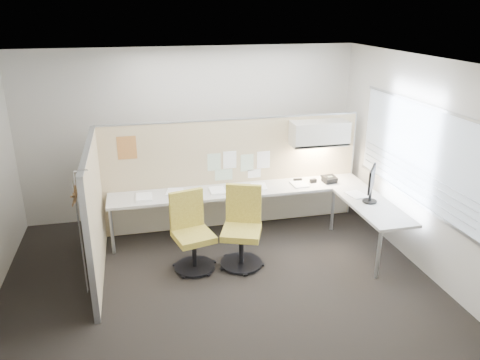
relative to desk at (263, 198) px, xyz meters
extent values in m
cube|color=black|center=(-0.93, -1.13, -0.61)|extent=(5.50, 4.50, 0.01)
cube|color=white|center=(-0.93, -1.13, 2.20)|extent=(5.50, 4.50, 0.01)
cube|color=beige|center=(-0.93, 1.12, 0.80)|extent=(5.50, 0.02, 2.80)
cube|color=beige|center=(-0.93, -3.38, 0.80)|extent=(5.50, 0.02, 2.80)
cube|color=beige|center=(1.82, -1.13, 0.80)|extent=(0.02, 4.50, 2.80)
cube|color=#A8B7C4|center=(1.79, -1.13, 0.95)|extent=(0.01, 2.80, 1.30)
cube|color=tan|center=(-0.38, 0.47, 0.27)|extent=(4.10, 0.06, 1.75)
cube|color=tan|center=(-2.43, -0.63, 0.27)|extent=(0.06, 2.20, 1.75)
cube|color=beige|center=(-0.33, 0.14, 0.11)|extent=(4.00, 0.60, 0.04)
cube|color=beige|center=(1.37, -0.89, 0.11)|extent=(0.60, 1.47, 0.04)
cube|color=beige|center=(-0.33, 0.41, -0.26)|extent=(3.90, 0.02, 0.64)
cylinder|color=#A5A8AA|center=(-2.28, -0.11, -0.26)|extent=(0.05, 0.05, 0.69)
cylinder|color=#A5A8AA|center=(1.12, -1.58, -0.26)|extent=(0.05, 0.05, 0.69)
cylinder|color=#A5A8AA|center=(1.12, -0.11, -0.26)|extent=(0.05, 0.05, 0.69)
cube|color=beige|center=(0.97, 0.26, 0.91)|extent=(0.90, 0.36, 0.38)
cube|color=#FFEABF|center=(0.97, 0.26, 0.70)|extent=(0.60, 0.06, 0.02)
cube|color=#8CBF8C|center=(-0.68, 0.44, 0.50)|extent=(0.21, 0.00, 0.28)
cube|color=white|center=(-0.43, 0.44, 0.52)|extent=(0.21, 0.00, 0.28)
cube|color=#8CBF8C|center=(-0.15, 0.44, 0.45)|extent=(0.21, 0.00, 0.28)
cube|color=white|center=(0.12, 0.44, 0.48)|extent=(0.21, 0.00, 0.28)
cube|color=#8CBF8C|center=(-0.53, 0.44, 0.28)|extent=(0.28, 0.00, 0.18)
cube|color=white|center=(-0.03, 0.44, 0.26)|extent=(0.21, 0.00, 0.14)
cube|color=orange|center=(-1.98, 0.44, 0.82)|extent=(0.28, 0.00, 0.35)
cylinder|color=black|center=(-1.19, -0.81, -0.57)|extent=(0.56, 0.56, 0.03)
cylinder|color=black|center=(-1.19, -0.81, -0.36)|extent=(0.06, 0.06, 0.43)
cube|color=#D2C84E|center=(-1.19, -0.81, -0.11)|extent=(0.59, 0.59, 0.09)
cube|color=#D2C84E|center=(-1.25, -0.58, 0.20)|extent=(0.47, 0.17, 0.53)
cylinder|color=black|center=(-0.55, -0.87, -0.57)|extent=(0.58, 0.58, 0.03)
cylinder|color=black|center=(-0.55, -0.87, -0.35)|extent=(0.07, 0.07, 0.44)
cube|color=#D2C84E|center=(-0.55, -0.87, -0.09)|extent=(0.66, 0.66, 0.09)
cube|color=#D2C84E|center=(-0.46, -0.64, 0.23)|extent=(0.48, 0.23, 0.55)
cylinder|color=black|center=(1.37, -0.77, 0.14)|extent=(0.21, 0.21, 0.02)
cylinder|color=black|center=(1.37, -0.77, 0.23)|extent=(0.04, 0.04, 0.19)
cube|color=black|center=(1.37, -0.77, 0.49)|extent=(0.32, 0.42, 0.33)
cube|color=black|center=(1.37, -0.77, 0.49)|extent=(0.27, 0.37, 0.29)
cube|color=black|center=(1.13, 0.11, 0.18)|extent=(0.22, 0.22, 0.12)
cylinder|color=black|center=(1.04, 0.13, 0.21)|extent=(0.06, 0.17, 0.04)
cube|color=black|center=(0.65, 0.26, 0.15)|extent=(0.14, 0.05, 0.05)
cube|color=black|center=(0.87, 0.16, 0.16)|extent=(0.11, 0.08, 0.06)
cube|color=silver|center=(-2.43, -1.54, 1.17)|extent=(0.14, 0.02, 0.02)
cylinder|color=silver|center=(-2.50, -1.54, 1.09)|extent=(0.02, 0.02, 0.14)
cube|color=#AD7F4C|center=(-2.50, -1.54, 0.96)|extent=(0.02, 0.45, 0.12)
cube|color=#AD7F4C|center=(-2.53, -1.51, 0.92)|extent=(0.02, 0.45, 0.12)
cube|color=#A2A0AB|center=(-2.51, -1.59, 0.31)|extent=(0.01, 0.07, 1.13)
cube|color=white|center=(-1.79, 0.11, 0.15)|extent=(0.24, 0.31, 0.04)
cube|color=white|center=(-1.34, 0.23, 0.14)|extent=(0.30, 0.35, 0.02)
cube|color=white|center=(-0.70, 0.11, 0.15)|extent=(0.23, 0.30, 0.04)
cube|color=white|center=(-0.02, 0.18, 0.13)|extent=(0.27, 0.33, 0.01)
cube|color=white|center=(0.62, 0.11, 0.14)|extent=(0.24, 0.31, 0.02)
cube|color=white|center=(1.30, -0.48, 0.14)|extent=(0.27, 0.33, 0.02)
camera|label=1|loc=(-1.85, -6.39, 2.78)|focal=35.00mm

